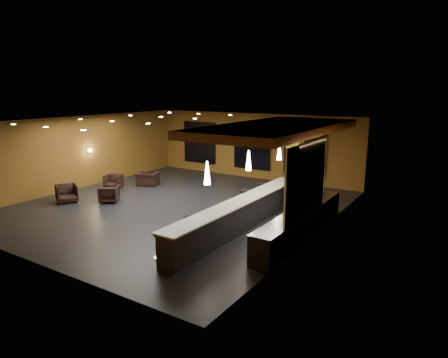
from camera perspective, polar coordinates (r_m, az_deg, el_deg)
The scene contains 35 objects.
floor at distance 16.79m, azimuth -6.70°, elevation -4.00°, with size 12.00×13.00×0.10m, color black.
ceiling at distance 16.13m, azimuth -7.03°, elevation 8.34°, with size 12.00×13.00×0.10m, color black.
wall_back at distance 21.75m, azimuth 4.16°, elevation 4.75°, with size 12.00×0.10×3.50m, color brown.
wall_front at distance 12.18m, azimuth -26.79°, elevation -2.98°, with size 12.00×0.10×3.50m, color brown.
wall_left at distance 20.70m, azimuth -19.96°, elevation 3.61°, with size 0.10×13.00×3.50m, color brown.
wall_right at distance 13.44m, azimuth 13.53°, elevation -0.58°, with size 0.10×13.00×3.50m, color brown.
wood_soffit at distance 14.85m, azimuth 7.62°, elevation 7.21°, with size 3.60×8.00×0.28m, color brown.
window_left at distance 23.52m, azimuth -3.51°, elevation 5.24°, with size 2.20×0.06×2.40m, color black.
window_center at distance 21.67m, azimuth 4.02°, elevation 4.58°, with size 2.20×0.06×2.40m, color black.
window_right at distance 20.42m, azimuth 11.44°, elevation 3.86°, with size 2.20×0.06×2.40m, color black.
tile_backsplash at distance 12.49m, azimuth 11.68°, elevation -0.31°, with size 0.06×3.20×2.40m, color white.
bar_counter at distance 13.85m, azimuth 2.42°, elevation -5.20°, with size 0.60×8.00×1.00m, color black.
bar_top at distance 13.69m, azimuth 2.44°, elevation -3.11°, with size 0.78×8.10×0.05m, color silver.
prep_counter at distance 13.47m, azimuth 10.92°, elevation -6.25°, with size 0.70×6.00×0.86m, color black.
prep_top at distance 13.34m, azimuth 11.00°, elevation -4.41°, with size 0.72×6.00×0.03m, color silver.
wall_shelf_lower at distance 12.45m, azimuth 10.66°, elevation -2.20°, with size 0.30×1.50×0.03m, color silver.
wall_shelf_upper at distance 12.35m, azimuth 10.75°, elevation -0.18°, with size 0.30×1.50×0.03m, color silver.
column at distance 17.57m, azimuth 10.04°, elevation 2.67°, with size 0.60×0.60×3.50m, color olive.
wall_sconce at distance 20.86m, azimuth -18.60°, elevation 3.91°, with size 0.22×0.22×0.22m, color #FFE5B2.
pendant_0 at distance 11.74m, azimuth -2.42°, elevation 0.87°, with size 0.20×0.20×0.70m, color white.
pendant_1 at distance 13.82m, azimuth 3.54°, elevation 2.66°, with size 0.20×0.20×0.70m, color white.
pendant_2 at distance 16.02m, azimuth 7.90°, elevation 3.96°, with size 0.20×0.20×0.70m, color white.
staff_a at distance 15.60m, azimuth 9.86°, elevation -1.72°, with size 0.67×0.44×1.83m, color black.
staff_b at distance 15.99m, azimuth 12.93°, elevation -1.44°, with size 0.91×0.71×1.87m, color black.
staff_c at distance 15.77m, azimuth 11.56°, elevation -1.84°, with size 0.84×0.55×1.73m, color black.
armchair_a at distance 18.39m, azimuth -21.55°, elevation -1.93°, with size 0.83×0.85×0.78m, color black.
armchair_b at distance 17.86m, azimuth -16.10°, elevation -2.05°, with size 0.77×0.79×0.72m, color black.
armchair_c at distance 20.25m, azimuth -15.52°, elevation -0.33°, with size 0.73×0.76×0.69m, color black.
armchair_d at distance 20.48m, azimuth -10.85°, elevation 0.02°, with size 1.03×0.90×0.67m, color black.
bar_stool_0 at distance 11.69m, azimuth -9.12°, elevation -8.87°, with size 0.39×0.39×0.77m.
bar_stool_1 at distance 12.64m, azimuth -4.80°, elevation -6.77°, with size 0.44×0.44×0.86m.
bar_stool_2 at distance 13.71m, azimuth -1.33°, elevation -5.42°, with size 0.39×0.39×0.76m.
bar_stool_3 at distance 14.74m, azimuth 1.18°, elevation -4.22°, with size 0.37×0.37×0.73m.
bar_stool_4 at distance 15.89m, azimuth 3.02°, elevation -2.65°, with size 0.43×0.43×0.86m.
bar_stool_5 at distance 17.06m, azimuth 5.42°, elevation -1.60°, with size 0.44×0.44×0.87m.
Camera 1 is at (10.25, -12.40, 4.76)m, focal length 32.00 mm.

